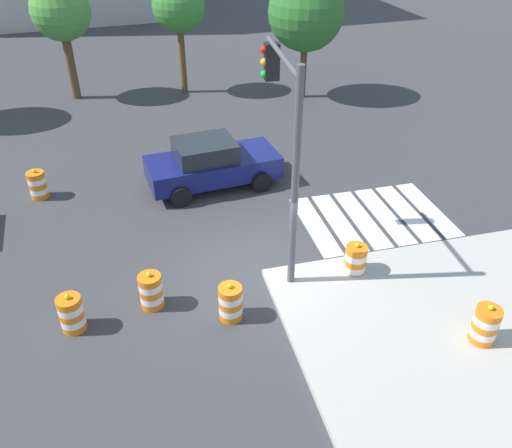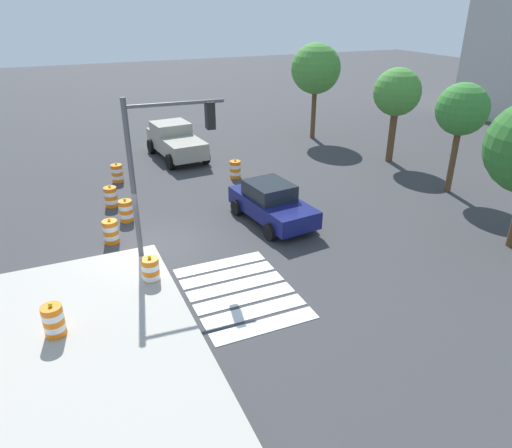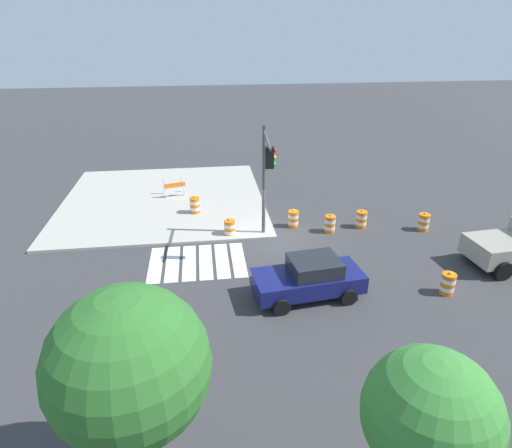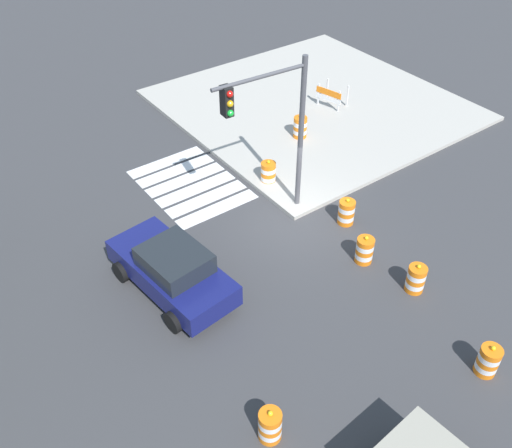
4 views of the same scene
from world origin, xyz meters
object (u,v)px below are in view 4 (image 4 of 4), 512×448
object	(u,v)px
traffic_barrel_far_curb	(416,279)
construction_barricade	(330,95)
traffic_barrel_on_sidewalk	(300,127)
traffic_barrel_near_corner	(270,425)
traffic_barrel_lane_center	(365,250)
traffic_light_pole	(273,118)
traffic_barrel_crosswalk_end	(488,361)
traffic_barrel_median_near	(346,212)
sports_car	(172,269)
traffic_barrel_median_far	(268,173)

from	to	relation	value
traffic_barrel_far_curb	construction_barricade	size ratio (longest dim) A/B	0.74
traffic_barrel_on_sidewalk	traffic_barrel_near_corner	bearing A→B (deg)	137.47
traffic_barrel_near_corner	traffic_barrel_lane_center	xyz separation A→B (m)	(3.08, -6.09, 0.00)
traffic_barrel_lane_center	traffic_light_pole	size ratio (longest dim) A/B	0.19
traffic_barrel_crosswalk_end	traffic_barrel_median_near	distance (m)	6.82
traffic_barrel_crosswalk_end	traffic_barrel_lane_center	size ratio (longest dim) A/B	1.00
sports_car	traffic_light_pole	bearing A→B (deg)	-76.59
traffic_barrel_median_far	traffic_light_pole	distance (m)	4.01
traffic_barrel_near_corner	traffic_barrel_median_far	xyz separation A→B (m)	(8.28, -6.22, 0.00)
traffic_barrel_crosswalk_end	traffic_barrel_lane_center	world-z (taller)	same
traffic_barrel_near_corner	traffic_barrel_far_curb	world-z (taller)	same
sports_car	traffic_barrel_far_curb	bearing A→B (deg)	-126.38
traffic_barrel_near_corner	traffic_barrel_median_near	distance (m)	8.48
traffic_barrel_crosswalk_end	construction_barricade	xyz separation A→B (m)	(13.13, -6.33, 0.27)
traffic_barrel_median_far	traffic_barrel_on_sidewalk	bearing A→B (deg)	-59.67
traffic_barrel_crosswalk_end	traffic_barrel_median_far	world-z (taller)	same
traffic_barrel_near_corner	traffic_barrel_far_curb	xyz separation A→B (m)	(1.26, -6.43, 0.00)
traffic_barrel_median_near	traffic_barrel_far_curb	distance (m)	3.62
construction_barricade	traffic_barrel_near_corner	bearing A→B (deg)	133.24
sports_car	traffic_barrel_on_sidewalk	distance (m)	9.70
traffic_barrel_median_near	traffic_barrel_median_far	world-z (taller)	same
traffic_barrel_median_near	sports_car	bearing A→B (deg)	83.57
traffic_barrel_near_corner	traffic_barrel_far_curb	distance (m)	6.55
traffic_barrel_near_corner	construction_barricade	size ratio (longest dim) A/B	0.74
traffic_barrel_median_near	construction_barricade	world-z (taller)	construction_barricade
traffic_light_pole	sports_car	bearing A→B (deg)	103.41
sports_car	traffic_barrel_lane_center	size ratio (longest dim) A/B	4.39
traffic_barrel_median_near	construction_barricade	xyz separation A→B (m)	(6.44, -5.03, 0.27)
construction_barricade	traffic_light_pole	bearing A→B (deg)	123.91
traffic_barrel_near_corner	traffic_light_pole	bearing A→B (deg)	-37.42
traffic_barrel_median_near	traffic_barrel_far_curb	xyz separation A→B (m)	(-3.58, 0.53, 0.00)
traffic_barrel_near_corner	traffic_barrel_median_far	bearing A→B (deg)	-36.90
traffic_barrel_median_near	traffic_barrel_median_far	bearing A→B (deg)	12.17
traffic_barrel_far_curb	traffic_barrel_lane_center	bearing A→B (deg)	10.49
traffic_barrel_far_curb	traffic_barrel_on_sidewalk	xyz separation A→B (m)	(8.77, -2.77, 0.15)
traffic_barrel_near_corner	traffic_barrel_lane_center	distance (m)	6.82
traffic_barrel_near_corner	traffic_barrel_median_near	size ratio (longest dim) A/B	1.00
traffic_barrel_lane_center	traffic_barrel_on_sidewalk	size ratio (longest dim) A/B	1.00
traffic_barrel_median_far	traffic_barrel_far_curb	world-z (taller)	same
sports_car	traffic_light_pole	distance (m)	5.54
traffic_barrel_near_corner	traffic_light_pole	world-z (taller)	traffic_light_pole
traffic_barrel_far_curb	construction_barricade	bearing A→B (deg)	-29.03
traffic_barrel_crosswalk_end	traffic_light_pole	size ratio (longest dim) A/B	0.19
traffic_barrel_median_far	construction_barricade	xyz separation A→B (m)	(2.99, -5.77, 0.27)
traffic_barrel_median_near	traffic_barrel_median_far	xyz separation A→B (m)	(3.45, 0.74, 0.00)
traffic_barrel_near_corner	traffic_barrel_median_far	size ratio (longest dim) A/B	1.00
construction_barricade	traffic_barrel_median_far	bearing A→B (deg)	117.39
sports_car	traffic_barrel_median_far	world-z (taller)	sports_car
traffic_light_pole	traffic_barrel_near_corner	bearing A→B (deg)	142.58
traffic_barrel_crosswalk_end	construction_barricade	distance (m)	14.58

